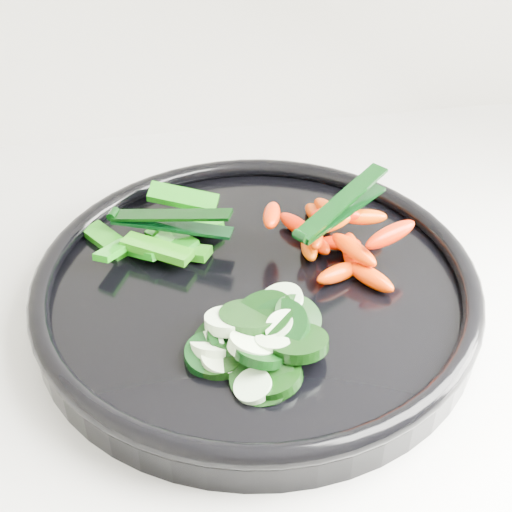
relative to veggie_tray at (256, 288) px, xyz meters
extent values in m
cylinder|color=black|center=(0.00, 0.00, -0.01)|extent=(0.46, 0.46, 0.02)
torus|color=black|center=(0.00, 0.00, 0.01)|extent=(0.47, 0.47, 0.02)
cylinder|color=black|center=(-0.02, -0.11, 0.01)|extent=(0.05, 0.06, 0.03)
cylinder|color=#D9F9C7|center=(-0.02, -0.12, 0.01)|extent=(0.04, 0.04, 0.02)
cylinder|color=black|center=(-0.03, -0.07, 0.01)|extent=(0.04, 0.04, 0.03)
cylinder|color=#E1FCC9|center=(-0.05, -0.07, 0.01)|extent=(0.04, 0.04, 0.03)
cylinder|color=black|center=(-0.03, -0.07, 0.01)|extent=(0.07, 0.07, 0.03)
cylinder|color=#B4D1A7|center=(-0.04, -0.08, 0.01)|extent=(0.03, 0.03, 0.02)
cylinder|color=black|center=(-0.01, -0.11, 0.01)|extent=(0.06, 0.06, 0.02)
cylinder|color=#D5F8C6|center=(0.00, -0.11, 0.01)|extent=(0.04, 0.04, 0.02)
cylinder|color=black|center=(-0.02, -0.06, 0.01)|extent=(0.05, 0.05, 0.02)
cylinder|color=beige|center=(-0.02, -0.06, 0.01)|extent=(0.05, 0.05, 0.02)
cylinder|color=black|center=(-0.04, -0.08, 0.01)|extent=(0.05, 0.05, 0.02)
cylinder|color=beige|center=(-0.04, -0.07, 0.01)|extent=(0.04, 0.04, 0.01)
cylinder|color=black|center=(-0.05, -0.08, 0.01)|extent=(0.05, 0.05, 0.02)
cylinder|color=beige|center=(-0.04, -0.09, 0.01)|extent=(0.04, 0.04, 0.01)
cylinder|color=black|center=(-0.04, -0.06, 0.01)|extent=(0.05, 0.05, 0.03)
cylinder|color=#E0F7C5|center=(-0.05, -0.07, 0.01)|extent=(0.04, 0.04, 0.02)
cylinder|color=black|center=(0.00, -0.07, 0.02)|extent=(0.05, 0.05, 0.03)
cylinder|color=#D7F9C7|center=(0.00, -0.07, 0.02)|extent=(0.04, 0.04, 0.02)
cylinder|color=black|center=(-0.02, -0.05, 0.02)|extent=(0.06, 0.06, 0.02)
cylinder|color=#DEFAC8|center=(-0.03, -0.06, 0.02)|extent=(0.04, 0.04, 0.02)
cylinder|color=black|center=(-0.01, -0.09, 0.02)|extent=(0.05, 0.05, 0.03)
cylinder|color=#CDF0C0|center=(-0.02, -0.09, 0.02)|extent=(0.04, 0.04, 0.03)
cylinder|color=black|center=(0.02, -0.06, 0.02)|extent=(0.05, 0.05, 0.03)
cylinder|color=beige|center=(0.01, -0.07, 0.02)|extent=(0.05, 0.05, 0.03)
cylinder|color=black|center=(0.00, -0.06, 0.02)|extent=(0.06, 0.06, 0.02)
cylinder|color=beige|center=(0.01, -0.04, 0.02)|extent=(0.05, 0.04, 0.02)
cylinder|color=black|center=(0.02, -0.09, 0.02)|extent=(0.05, 0.05, 0.02)
cylinder|color=beige|center=(0.00, -0.08, 0.02)|extent=(0.03, 0.03, 0.01)
ellipsoid|color=#FF5D00|center=(0.09, 0.02, 0.01)|extent=(0.02, 0.05, 0.03)
ellipsoid|color=#E14200|center=(0.07, -0.01, 0.01)|extent=(0.05, 0.04, 0.02)
ellipsoid|color=#F75200|center=(0.09, -0.02, 0.01)|extent=(0.04, 0.05, 0.02)
ellipsoid|color=#EF4700|center=(0.06, 0.03, 0.01)|extent=(0.02, 0.04, 0.02)
ellipsoid|color=#FD6200|center=(0.05, 0.03, 0.01)|extent=(0.02, 0.04, 0.02)
ellipsoid|color=red|center=(0.08, 0.03, 0.01)|extent=(0.04, 0.02, 0.02)
ellipsoid|color=#E15C00|center=(0.07, 0.08, 0.01)|extent=(0.03, 0.05, 0.03)
ellipsoid|color=#F21F00|center=(0.05, 0.06, 0.01)|extent=(0.04, 0.05, 0.02)
ellipsoid|color=#F74000|center=(0.08, 0.07, 0.03)|extent=(0.02, 0.05, 0.02)
ellipsoid|color=#FF3300|center=(0.06, 0.03, 0.03)|extent=(0.02, 0.04, 0.02)
ellipsoid|color=#FC3300|center=(0.08, 0.00, 0.03)|extent=(0.04, 0.05, 0.02)
ellipsoid|color=#FF3C00|center=(0.06, 0.04, 0.03)|extent=(0.04, 0.04, 0.02)
ellipsoid|color=#E44300|center=(0.11, 0.05, 0.03)|extent=(0.05, 0.02, 0.02)
ellipsoid|color=#F81E00|center=(0.08, 0.04, 0.04)|extent=(0.05, 0.03, 0.02)
ellipsoid|color=#E40D00|center=(0.02, 0.05, 0.04)|extent=(0.03, 0.05, 0.02)
ellipsoid|color=#DE4800|center=(0.07, 0.03, 0.04)|extent=(0.04, 0.02, 0.02)
ellipsoid|color=#DB3800|center=(0.11, 0.00, 0.04)|extent=(0.05, 0.03, 0.02)
cube|color=#166109|center=(-0.06, 0.07, 0.01)|extent=(0.05, 0.06, 0.02)
cube|color=#1A6309|center=(-0.06, 0.08, 0.01)|extent=(0.04, 0.05, 0.02)
cube|color=#1A730B|center=(-0.04, 0.09, 0.01)|extent=(0.05, 0.06, 0.02)
cube|color=#0E6E0A|center=(-0.06, 0.05, 0.01)|extent=(0.05, 0.04, 0.02)
cube|color=#0A710F|center=(-0.07, 0.07, 0.01)|extent=(0.05, 0.06, 0.02)
cube|color=#156C0A|center=(-0.12, 0.08, 0.01)|extent=(0.05, 0.05, 0.01)
cube|color=#16710A|center=(-0.10, 0.06, 0.01)|extent=(0.05, 0.06, 0.03)
cube|color=#15740B|center=(-0.12, 0.05, 0.02)|extent=(0.04, 0.04, 0.02)
cube|color=#25710A|center=(-0.08, 0.05, 0.02)|extent=(0.06, 0.05, 0.01)
cube|color=#0A6E0D|center=(-0.05, 0.12, 0.02)|extent=(0.07, 0.04, 0.02)
cylinder|color=black|center=(0.04, 0.00, 0.05)|extent=(0.01, 0.01, 0.01)
cube|color=black|center=(0.08, 0.03, 0.05)|extent=(0.10, 0.08, 0.00)
cube|color=black|center=(0.08, 0.03, 0.06)|extent=(0.10, 0.08, 0.02)
cylinder|color=black|center=(-0.11, 0.09, 0.03)|extent=(0.01, 0.01, 0.01)
cube|color=black|center=(-0.06, 0.07, 0.02)|extent=(0.11, 0.06, 0.00)
cube|color=black|center=(-0.06, 0.07, 0.04)|extent=(0.11, 0.06, 0.02)
camera|label=1|loc=(-0.08, -0.45, 0.39)|focal=50.00mm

